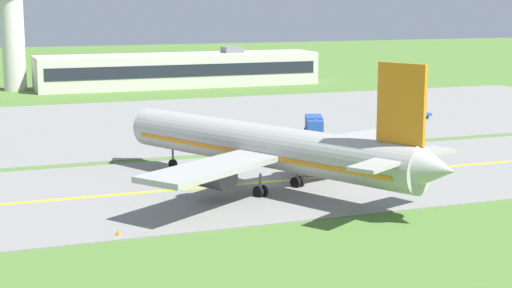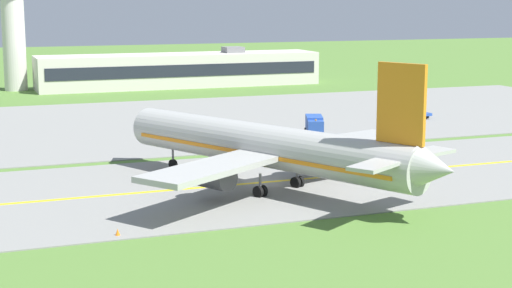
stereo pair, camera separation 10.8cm
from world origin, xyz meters
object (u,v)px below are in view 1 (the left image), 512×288
object	(u,v)px
service_truck_baggage	(410,109)
service_truck_fuel	(314,125)
airplane_lead	(267,147)
control_tower	(12,14)

from	to	relation	value
service_truck_baggage	service_truck_fuel	size ratio (longest dim) A/B	1.02
airplane_lead	service_truck_fuel	xyz separation A→B (m)	(16.90, 26.03, -2.60)
service_truck_baggage	control_tower	size ratio (longest dim) A/B	0.26
service_truck_fuel	control_tower	bearing A→B (deg)	114.45
airplane_lead	control_tower	size ratio (longest dim) A/B	1.50
control_tower	service_truck_baggage	bearing A→B (deg)	-47.94
airplane_lead	control_tower	bearing A→B (deg)	99.01
service_truck_fuel	control_tower	distance (m)	79.15
airplane_lead	service_truck_fuel	bearing A→B (deg)	57.01
service_truck_baggage	service_truck_fuel	xyz separation A→B (m)	(-21.45, -11.44, 0.35)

